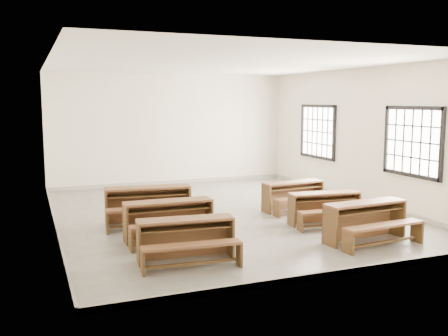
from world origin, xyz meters
name	(u,v)px	position (x,y,z in m)	size (l,w,h in m)	color
room	(228,115)	(0.09, 0.00, 2.14)	(8.50, 8.50, 3.20)	gray
desk_set_0	(186,237)	(-1.73, -2.81, 0.39)	(1.54, 0.90, 0.66)	brown
desk_set_1	(169,217)	(-1.66, -1.57, 0.41)	(1.56, 0.83, 0.70)	brown
desk_set_2	(148,203)	(-1.75, -0.34, 0.44)	(1.76, 1.05, 0.75)	brown
desk_set_3	(367,219)	(1.51, -2.93, 0.41)	(1.60, 0.92, 0.70)	brown
desk_set_4	(325,206)	(1.51, -1.64, 0.37)	(1.50, 0.90, 0.64)	brown
desk_set_5	(294,194)	(1.58, -0.28, 0.38)	(1.50, 0.87, 0.65)	brown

